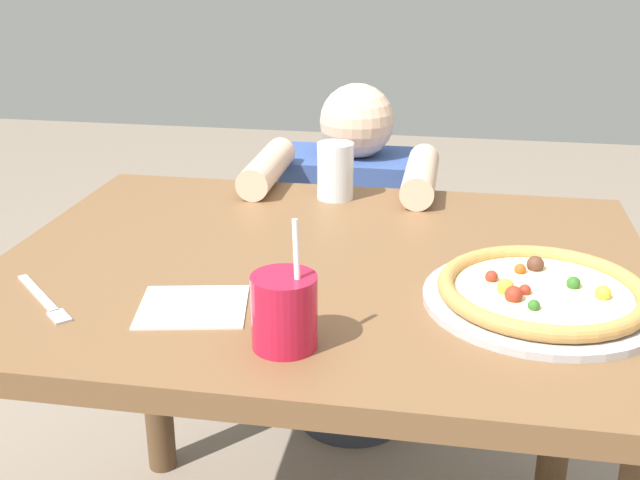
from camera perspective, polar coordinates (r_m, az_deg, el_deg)
dining_table at (r=1.40m, az=0.20°, el=-6.01°), size 1.11×0.87×0.75m
pizza_near at (r=1.24m, az=15.73°, el=-3.72°), size 0.36×0.36×0.04m
drink_cup_colored at (r=1.06m, az=-2.38°, el=-5.17°), size 0.09×0.09×0.18m
water_cup_clear at (r=1.66m, az=1.11°, el=5.05°), size 0.08×0.08×0.12m
paper_napkin at (r=1.20m, az=-9.15°, el=-4.77°), size 0.19×0.17×0.00m
fork at (r=1.28m, az=-19.27°, el=-4.13°), size 0.16×0.15×0.00m
diner_seated at (r=2.08m, az=2.45°, el=-2.94°), size 0.41×0.52×0.94m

